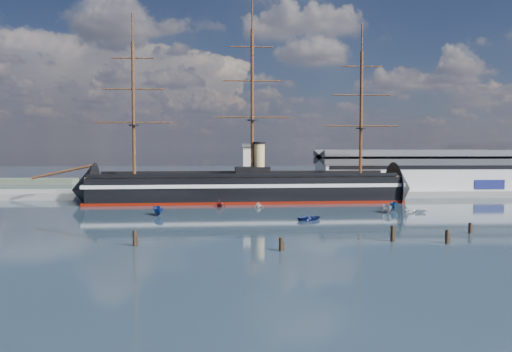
{
  "coord_description": "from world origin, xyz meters",
  "views": [
    {
      "loc": [
        -3.75,
        -84.97,
        15.97
      ],
      "look_at": [
        2.98,
        35.0,
        9.0
      ],
      "focal_mm": 35.0,
      "sensor_mm": 36.0,
      "label": 1
    }
  ],
  "objects": [
    {
      "name": "quay_tower",
      "position": [
        3.0,
        73.0,
        9.75
      ],
      "size": [
        5.0,
        5.0,
        15.0
      ],
      "color": "silver",
      "rests_on": "ground"
    },
    {
      "name": "motorboat_b",
      "position": [
        14.11,
        22.36,
        0.0
      ],
      "size": [
        2.55,
        3.72,
        1.61
      ],
      "primitive_type": "imported",
      "rotation": [
        0.0,
        0.0,
        1.95
      ],
      "color": "navy",
      "rests_on": "ground"
    },
    {
      "name": "warehouse",
      "position": [
        58.0,
        80.0,
        7.98
      ],
      "size": [
        63.0,
        21.0,
        11.6
      ],
      "color": "#B7BABC",
      "rests_on": "ground"
    },
    {
      "name": "ground",
      "position": [
        0.0,
        40.0,
        0.0
      ],
      "size": [
        600.0,
        600.0,
        0.0
      ],
      "primitive_type": "plane",
      "color": "#1E2833",
      "rests_on": "ground"
    },
    {
      "name": "motorboat_g",
      "position": [
        4.27,
        45.97,
        0.0
      ],
      "size": [
        4.6,
        2.51,
        1.6
      ],
      "primitive_type": "imported",
      "rotation": [
        0.0,
        0.0,
        0.15
      ],
      "color": "white",
      "rests_on": "ground"
    },
    {
      "name": "piling_near_left",
      "position": [
        -18.86,
        -4.3,
        0.0
      ],
      "size": [
        0.64,
        0.64,
        3.25
      ],
      "primitive_type": "cylinder",
      "color": "black",
      "rests_on": "ground"
    },
    {
      "name": "motorboat_d",
      "position": [
        -6.06,
        48.0,
        0.0
      ],
      "size": [
        6.37,
        5.28,
        2.16
      ],
      "primitive_type": "imported",
      "rotation": [
        0.0,
        0.0,
        0.55
      ],
      "color": "maroon",
      "rests_on": "ground"
    },
    {
      "name": "piling_far_right",
      "position": [
        41.22,
        4.66,
        0.0
      ],
      "size": [
        0.64,
        0.64,
        2.61
      ],
      "primitive_type": "cylinder",
      "color": "black",
      "rests_on": "ground"
    },
    {
      "name": "motorboat_a",
      "position": [
        -20.15,
        32.44,
        0.0
      ],
      "size": [
        6.77,
        4.07,
        2.55
      ],
      "primitive_type": "imported",
      "rotation": [
        0.0,
        0.0,
        0.29
      ],
      "color": "navy",
      "rests_on": "ground"
    },
    {
      "name": "motorboat_f",
      "position": [
        38.41,
        39.0,
        0.0
      ],
      "size": [
        6.69,
        3.98,
        2.52
      ],
      "primitive_type": "imported",
      "rotation": [
        0.0,
        0.0,
        -0.28
      ],
      "color": "navy",
      "rests_on": "ground"
    },
    {
      "name": "warship",
      "position": [
        -0.45,
        60.0,
        4.04
      ],
      "size": [
        113.17,
        19.54,
        53.94
      ],
      "rotation": [
        0.0,
        0.0,
        0.04
      ],
      "color": "black",
      "rests_on": "ground"
    },
    {
      "name": "quay",
      "position": [
        10.0,
        76.0,
        0.0
      ],
      "size": [
        180.0,
        18.0,
        2.0
      ],
      "primitive_type": "cube",
      "color": "slate",
      "rests_on": "ground"
    },
    {
      "name": "motorboat_c",
      "position": [
        35.09,
        34.09,
        0.0
      ],
      "size": [
        6.04,
        2.72,
        2.34
      ],
      "primitive_type": "imported",
      "rotation": [
        0.0,
        0.0,
        -0.1
      ],
      "color": "gray",
      "rests_on": "ground"
    },
    {
      "name": "piling_near_mid",
      "position": [
        4.35,
        -9.36,
        0.0
      ],
      "size": [
        0.64,
        0.64,
        2.79
      ],
      "primitive_type": "cylinder",
      "color": "black",
      "rests_on": "ground"
    },
    {
      "name": "piling_near_right",
      "position": [
        24.01,
        -2.8,
        0.0
      ],
      "size": [
        0.64,
        0.64,
        3.41
      ],
      "primitive_type": "cylinder",
      "color": "black",
      "rests_on": "ground"
    },
    {
      "name": "motorboat_e",
      "position": [
        42.12,
        33.74,
        0.0
      ],
      "size": [
        2.05,
        3.34,
        1.45
      ],
      "primitive_type": "imported",
      "rotation": [
        0.0,
        0.0,
        1.29
      ],
      "color": "white",
      "rests_on": "ground"
    },
    {
      "name": "piling_extra",
      "position": [
        32.53,
        -4.88,
        0.0
      ],
      "size": [
        0.64,
        0.64,
        2.94
      ],
      "primitive_type": "cylinder",
      "color": "black",
      "rests_on": "ground"
    }
  ]
}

